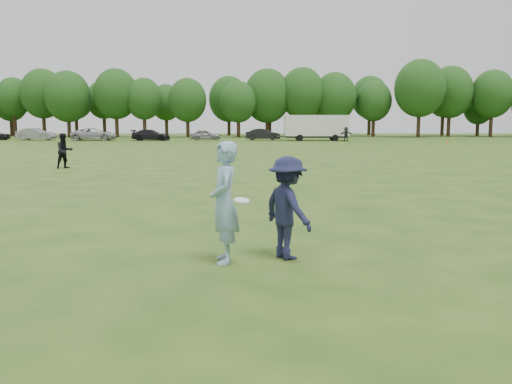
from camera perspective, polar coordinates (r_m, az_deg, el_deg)
ground at (r=10.31m, az=-2.56°, el=-6.40°), size 200.00×200.00×0.00m
thrower at (r=9.44m, az=-3.35°, el=-1.11°), size 0.61×0.84×2.13m
defender at (r=9.73m, az=3.35°, el=-1.67°), size 1.22×1.38×1.85m
player_far_a at (r=30.06m, az=-19.53°, el=4.10°), size 1.13×1.11×1.84m
player_far_d at (r=66.69m, az=9.47°, el=6.02°), size 1.71×0.97×1.76m
car_b at (r=75.42m, az=-22.17°, el=5.66°), size 4.91×2.13×1.57m
car_c at (r=72.08m, az=-16.67°, el=5.84°), size 5.72×2.79×1.57m
car_d at (r=70.01m, az=-11.00°, el=5.90°), size 4.92×2.22×1.40m
car_e at (r=70.91m, az=-5.36°, el=6.01°), size 4.03×1.77×1.35m
car_f at (r=70.23m, az=0.74°, el=6.08°), size 4.60×1.92×1.48m
field_cone at (r=61.70m, az=19.54°, el=4.91°), size 0.28×0.28×0.30m
disc_in_play at (r=9.15m, az=-1.53°, el=-0.89°), size 0.28×0.28×0.09m
cargo_trailer at (r=69.04m, az=6.38°, el=6.87°), size 9.00×2.75×3.20m
treeline at (r=87.02m, az=1.15°, el=9.99°), size 130.35×18.39×11.74m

